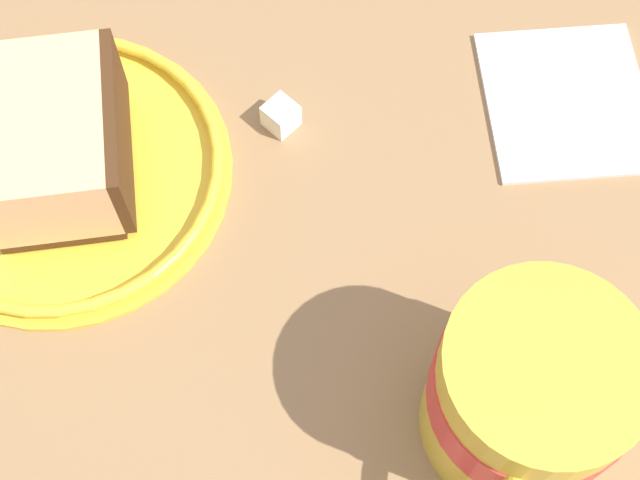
# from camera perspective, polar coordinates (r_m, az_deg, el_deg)

# --- Properties ---
(ground_plane) EXTENTS (1.60, 1.60, 0.02)m
(ground_plane) POSITION_cam_1_polar(r_m,az_deg,el_deg) (0.52, -5.53, 3.78)
(ground_plane) COLOR #936D47
(small_plate) EXTENTS (0.18, 0.18, 0.01)m
(small_plate) POSITION_cam_1_polar(r_m,az_deg,el_deg) (0.52, -15.55, 4.24)
(small_plate) COLOR yellow
(small_plate) RESTS_ON ground_plane
(cake_slice) EXTENTS (0.10, 0.11, 0.05)m
(cake_slice) POSITION_cam_1_polar(r_m,az_deg,el_deg) (0.49, -16.02, 5.86)
(cake_slice) COLOR #472814
(cake_slice) RESTS_ON small_plate
(tea_mug) EXTENTS (0.09, 0.11, 0.09)m
(tea_mug) POSITION_cam_1_polar(r_m,az_deg,el_deg) (0.41, 12.73, -9.36)
(tea_mug) COLOR gold
(tea_mug) RESTS_ON ground_plane
(folded_napkin) EXTENTS (0.12, 0.13, 0.01)m
(folded_napkin) POSITION_cam_1_polar(r_m,az_deg,el_deg) (0.55, 15.02, 8.37)
(folded_napkin) COLOR white
(folded_napkin) RESTS_ON ground_plane
(sugar_cube) EXTENTS (0.02, 0.02, 0.02)m
(sugar_cube) POSITION_cam_1_polar(r_m,az_deg,el_deg) (0.52, -2.43, 7.67)
(sugar_cube) COLOR white
(sugar_cube) RESTS_ON ground_plane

